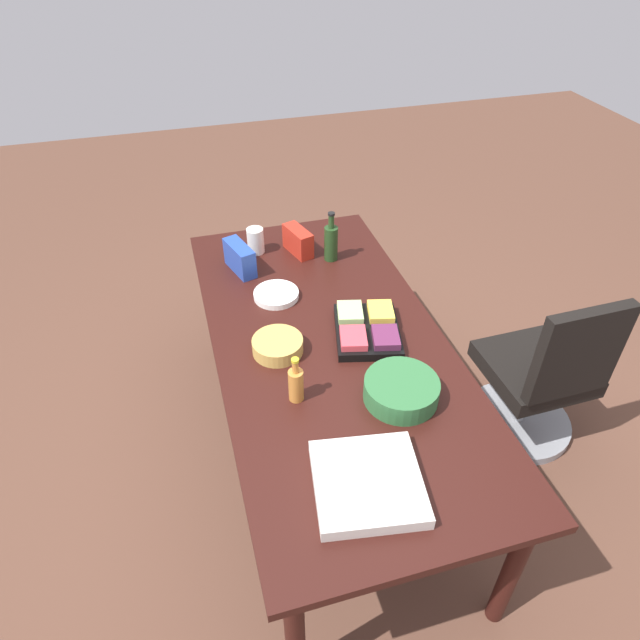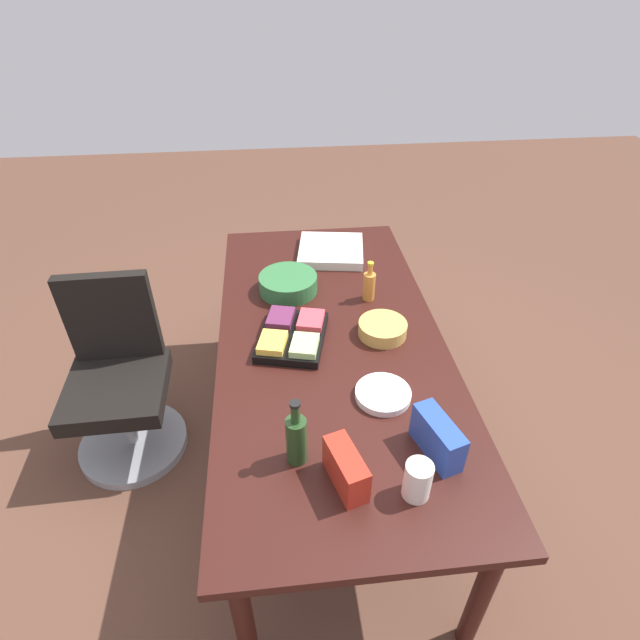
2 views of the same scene
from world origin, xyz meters
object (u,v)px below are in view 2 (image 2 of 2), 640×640
at_px(office_chair, 121,391).
at_px(mayo_jar, 418,480).
at_px(chip_bag_blue, 437,437).
at_px(chip_bag_red, 346,469).
at_px(chip_bowl, 382,328).
at_px(pizza_box, 331,251).
at_px(wine_bottle, 296,438).
at_px(fruit_platter, 292,335).
at_px(paper_plate_stack, 383,394).
at_px(conference_table, 331,350).
at_px(dressing_bottle, 369,285).
at_px(salad_bowl, 288,284).

height_order(office_chair, mayo_jar, office_chair).
relative_size(chip_bag_blue, chip_bag_red, 1.10).
distance_m(chip_bowl, pizza_box, 0.77).
height_order(pizza_box, wine_bottle, wine_bottle).
bearing_deg(fruit_platter, mayo_jar, -157.23).
distance_m(chip_bowl, chip_bag_red, 0.81).
bearing_deg(paper_plate_stack, pizza_box, 3.09).
xyz_separation_m(conference_table, dressing_bottle, (0.29, -0.23, 0.15)).
bearing_deg(chip_bag_red, fruit_platter, 9.48).
bearing_deg(chip_bag_red, chip_bag_blue, -74.78).
bearing_deg(office_chair, fruit_platter, -101.11).
xyz_separation_m(mayo_jar, wine_bottle, (0.18, 0.37, 0.04)).
height_order(fruit_platter, mayo_jar, mayo_jar).
relative_size(mayo_jar, wine_bottle, 0.51).
height_order(chip_bowl, paper_plate_stack, chip_bowl).
bearing_deg(salad_bowl, dressing_bottle, -105.89).
relative_size(paper_plate_stack, salad_bowl, 0.75).
bearing_deg(chip_bag_blue, chip_bowl, 4.04).
xyz_separation_m(mayo_jar, dressing_bottle, (1.12, -0.05, 0.01)).
xyz_separation_m(conference_table, mayo_jar, (-0.83, -0.17, 0.14)).
bearing_deg(wine_bottle, paper_plate_stack, -54.05).
height_order(conference_table, chip_bag_blue, chip_bag_blue).
bearing_deg(chip_bag_red, mayo_jar, -106.91).
relative_size(chip_bowl, chip_bag_red, 1.10).
height_order(chip_bowl, salad_bowl, salad_bowl).
distance_m(dressing_bottle, chip_bag_red, 1.09).
bearing_deg(fruit_platter, dressing_bottle, -53.65).
bearing_deg(dressing_bottle, office_chair, 95.47).
bearing_deg(mayo_jar, chip_bag_blue, -35.41).
bearing_deg(chip_bowl, conference_table, 90.64).
xyz_separation_m(chip_bag_blue, chip_bag_red, (-0.09, 0.33, -0.01)).
xyz_separation_m(office_chair, chip_bowl, (-0.17, -1.28, 0.42)).
xyz_separation_m(salad_bowl, chip_bag_red, (-1.16, -0.12, 0.03)).
distance_m(chip_bowl, dressing_bottle, 0.29).
xyz_separation_m(office_chair, mayo_jar, (-1.00, -1.22, 0.46)).
xyz_separation_m(mayo_jar, chip_bag_red, (0.07, 0.22, -0.00)).
bearing_deg(mayo_jar, wine_bottle, 64.11).
relative_size(chip_bag_blue, salad_bowl, 0.75).
height_order(office_chair, paper_plate_stack, office_chair).
relative_size(office_chair, salad_bowl, 3.24).
xyz_separation_m(conference_table, chip_bowl, (0.00, -0.24, 0.11)).
bearing_deg(pizza_box, wine_bottle, 177.09).
xyz_separation_m(paper_plate_stack, pizza_box, (1.14, 0.06, 0.01)).
bearing_deg(wine_bottle, office_chair, 46.20).
distance_m(mayo_jar, dressing_bottle, 1.12).
distance_m(office_chair, mayo_jar, 1.64).
bearing_deg(mayo_jar, dressing_bottle, -2.76).
distance_m(chip_bowl, wine_bottle, 0.78).
relative_size(office_chair, mayo_jar, 6.82).
xyz_separation_m(office_chair, pizza_box, (0.59, -1.14, 0.42)).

